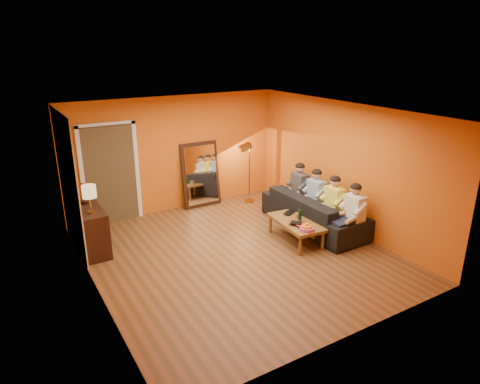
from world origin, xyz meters
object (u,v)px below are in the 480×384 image
person_far_right (300,190)px  laptop (292,213)px  coffee_table (295,231)px  person_mid_left (334,205)px  person_mid_right (316,197)px  tumbler (297,215)px  sideboard (91,229)px  dog (317,225)px  wine_bottle (300,214)px  sofa (314,211)px  person_far_left (354,214)px  vase (84,199)px  mirror_frame (201,175)px  floor_lamp (249,173)px  table_lamp (90,199)px

person_far_right → laptop: (-0.70, -0.65, -0.18)m
coffee_table → person_mid_left: (0.88, -0.10, 0.40)m
person_mid_right → tumbler: (-0.76, -0.33, -0.14)m
sideboard → dog: size_ratio=1.97×
wine_bottle → sideboard: bearing=154.5°
sofa → person_far_left: 1.04m
sideboard → coffee_table: sideboard is taller
laptop → vase: (-3.67, 1.54, 0.51)m
laptop → mirror_frame: bearing=82.1°
sofa → tumbler: size_ratio=23.19×
tumbler → coffee_table: bearing=-135.0°
floor_lamp → dog: (0.01, -2.46, -0.42)m
sideboard → person_far_right: 4.42m
dog → laptop: bearing=106.3°
coffee_table → sofa: bearing=30.6°
dog → person_far_right: bearing=59.2°
table_lamp → wine_bottle: table_lamp is taller
sideboard → person_mid_right: bearing=-15.2°
laptop → wine_bottle: bearing=-136.3°
wine_bottle → laptop: bearing=72.0°
vase → dog: bearing=-27.5°
dog → table_lamp: bearing=150.5°
person_far_left → wine_bottle: size_ratio=3.94×
person_far_left → person_mid_left: bearing=90.0°
coffee_table → person_far_right: (0.88, 1.00, 0.40)m
person_mid_right → tumbler: size_ratio=11.50×
person_far_left → sofa: bearing=97.4°
tumbler → person_far_left: bearing=-45.4°
mirror_frame → laptop: size_ratio=4.18×
person_mid_right → dog: bearing=-128.1°
mirror_frame → vase: mirror_frame is taller
dog → person_mid_left: 0.56m
mirror_frame → sofa: size_ratio=0.62×
sofa → vase: size_ratio=13.03×
coffee_table → vase: 4.04m
table_lamp → person_far_right: table_lamp is taller
table_lamp → sofa: size_ratio=0.21×
wine_bottle → vase: bearing=151.3°
wine_bottle → laptop: size_ratio=0.85×
vase → tumbler: bearing=-26.1°
person_far_left → wine_bottle: (-0.83, 0.60, -0.03)m
floor_lamp → person_far_left: (0.48, -2.97, -0.11)m
dog → tumbler: 0.42m
sideboard → floor_lamp: size_ratio=0.82×
person_far_left → laptop: size_ratio=3.35×
sideboard → table_lamp: (0.00, -0.30, 0.68)m
table_lamp → mirror_frame: bearing=26.3°
sideboard → table_lamp: 0.74m
sideboard → coffee_table: bearing=-25.2°
person_mid_left → person_far_right: bearing=90.0°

